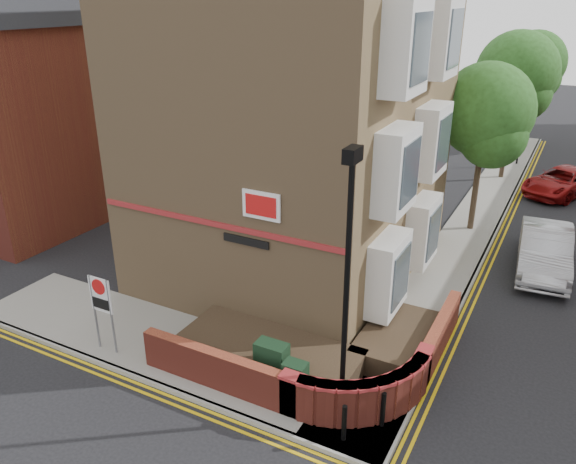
{
  "coord_description": "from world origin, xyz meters",
  "views": [
    {
      "loc": [
        5.38,
        -8.57,
        9.1
      ],
      "look_at": [
        -1.28,
        4.0,
        3.04
      ],
      "focal_mm": 35.0,
      "sensor_mm": 36.0,
      "label": 1
    }
  ],
  "objects_px": {
    "utility_cabinet_large": "(272,364)",
    "silver_car_near": "(545,250)",
    "zone_sign": "(101,301)",
    "lamppost": "(346,290)"
  },
  "relations": [
    {
      "from": "utility_cabinet_large",
      "to": "silver_car_near",
      "type": "xyz_separation_m",
      "value": [
        5.29,
        10.16,
        0.07
      ]
    },
    {
      "from": "lamppost",
      "to": "zone_sign",
      "type": "relative_size",
      "value": 2.86
    },
    {
      "from": "zone_sign",
      "to": "silver_car_near",
      "type": "relative_size",
      "value": 0.46
    },
    {
      "from": "silver_car_near",
      "to": "lamppost",
      "type": "bearing_deg",
      "value": -113.49
    },
    {
      "from": "utility_cabinet_large",
      "to": "zone_sign",
      "type": "bearing_deg",
      "value": -170.31
    },
    {
      "from": "lamppost",
      "to": "utility_cabinet_large",
      "type": "height_order",
      "value": "lamppost"
    },
    {
      "from": "utility_cabinet_large",
      "to": "silver_car_near",
      "type": "distance_m",
      "value": 11.45
    },
    {
      "from": "zone_sign",
      "to": "utility_cabinet_large",
      "type": "bearing_deg",
      "value": 9.69
    },
    {
      "from": "lamppost",
      "to": "zone_sign",
      "type": "height_order",
      "value": "lamppost"
    },
    {
      "from": "lamppost",
      "to": "silver_car_near",
      "type": "height_order",
      "value": "lamppost"
    }
  ]
}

